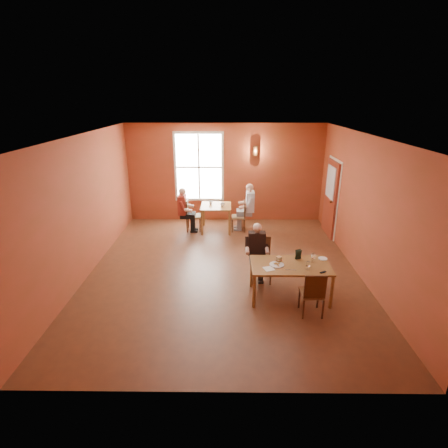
{
  "coord_description": "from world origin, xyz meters",
  "views": [
    {
      "loc": [
        0.08,
        -7.12,
        3.74
      ],
      "look_at": [
        0.0,
        0.2,
        1.05
      ],
      "focal_mm": 28.0,
      "sensor_mm": 36.0,
      "label": 1
    }
  ],
  "objects_px": {
    "chair_empty": "(312,292)",
    "diner_main": "(261,256)",
    "chair_diner_white": "(238,216)",
    "diner_white": "(239,209)",
    "main_table": "(289,281)",
    "chair_diner_main": "(261,260)",
    "second_table": "(216,218)",
    "chair_diner_maroon": "(194,215)",
    "diner_maroon": "(193,210)"
  },
  "relations": [
    {
      "from": "chair_empty",
      "to": "diner_main",
      "type": "bearing_deg",
      "value": 123.27
    },
    {
      "from": "chair_diner_white",
      "to": "diner_white",
      "type": "height_order",
      "value": "diner_white"
    },
    {
      "from": "diner_main",
      "to": "main_table",
      "type": "bearing_deg",
      "value": 128.88
    },
    {
      "from": "main_table",
      "to": "chair_diner_main",
      "type": "relative_size",
      "value": 1.6
    },
    {
      "from": "second_table",
      "to": "chair_diner_white",
      "type": "relative_size",
      "value": 0.98
    },
    {
      "from": "chair_diner_white",
      "to": "chair_empty",
      "type": "bearing_deg",
      "value": -164.02
    },
    {
      "from": "diner_main",
      "to": "chair_diner_maroon",
      "type": "distance_m",
      "value": 3.46
    },
    {
      "from": "second_table",
      "to": "chair_diner_white",
      "type": "height_order",
      "value": "chair_diner_white"
    },
    {
      "from": "diner_main",
      "to": "second_table",
      "type": "bearing_deg",
      "value": -70.83
    },
    {
      "from": "main_table",
      "to": "diner_white",
      "type": "xyz_separation_m",
      "value": [
        -0.87,
        3.63,
        0.32
      ]
    },
    {
      "from": "diner_white",
      "to": "chair_diner_white",
      "type": "bearing_deg",
      "value": 90.0
    },
    {
      "from": "diner_main",
      "to": "chair_diner_maroon",
      "type": "bearing_deg",
      "value": -60.61
    },
    {
      "from": "diner_white",
      "to": "diner_maroon",
      "type": "bearing_deg",
      "value": 90.0
    },
    {
      "from": "chair_diner_main",
      "to": "chair_diner_maroon",
      "type": "height_order",
      "value": "chair_diner_main"
    },
    {
      "from": "chair_empty",
      "to": "chair_diner_maroon",
      "type": "height_order",
      "value": "chair_diner_maroon"
    },
    {
      "from": "second_table",
      "to": "chair_diner_maroon",
      "type": "xyz_separation_m",
      "value": [
        -0.65,
        0.0,
        0.08
      ]
    },
    {
      "from": "diner_maroon",
      "to": "chair_diner_white",
      "type": "bearing_deg",
      "value": 90.0
    },
    {
      "from": "chair_diner_main",
      "to": "diner_white",
      "type": "bearing_deg",
      "value": -82.98
    },
    {
      "from": "chair_diner_white",
      "to": "diner_maroon",
      "type": "height_order",
      "value": "diner_maroon"
    },
    {
      "from": "main_table",
      "to": "chair_diner_white",
      "type": "distance_m",
      "value": 3.74
    },
    {
      "from": "diner_main",
      "to": "diner_maroon",
      "type": "relative_size",
      "value": 0.94
    },
    {
      "from": "second_table",
      "to": "main_table",
      "type": "bearing_deg",
      "value": -66.93
    },
    {
      "from": "diner_maroon",
      "to": "chair_empty",
      "type": "bearing_deg",
      "value": 31.13
    },
    {
      "from": "chair_diner_white",
      "to": "chair_diner_maroon",
      "type": "bearing_deg",
      "value": 90.0
    },
    {
      "from": "diner_white",
      "to": "chair_diner_maroon",
      "type": "height_order",
      "value": "diner_white"
    },
    {
      "from": "chair_diner_main",
      "to": "second_table",
      "type": "xyz_separation_m",
      "value": [
        -1.05,
        2.98,
        -0.09
      ]
    },
    {
      "from": "chair_diner_white",
      "to": "diner_white",
      "type": "bearing_deg",
      "value": -90.0
    },
    {
      "from": "main_table",
      "to": "chair_empty",
      "type": "xyz_separation_m",
      "value": [
        0.3,
        -0.56,
        0.08
      ]
    },
    {
      "from": "chair_diner_main",
      "to": "chair_diner_maroon",
      "type": "bearing_deg",
      "value": -60.36
    },
    {
      "from": "chair_diner_main",
      "to": "diner_main",
      "type": "bearing_deg",
      "value": 90.0
    },
    {
      "from": "second_table",
      "to": "diner_maroon",
      "type": "relative_size",
      "value": 0.69
    },
    {
      "from": "main_table",
      "to": "diner_maroon",
      "type": "distance_m",
      "value": 4.27
    },
    {
      "from": "diner_main",
      "to": "diner_maroon",
      "type": "distance_m",
      "value": 3.47
    },
    {
      "from": "diner_white",
      "to": "diner_main",
      "type": "bearing_deg",
      "value": -173.04
    },
    {
      "from": "chair_diner_white",
      "to": "diner_white",
      "type": "xyz_separation_m",
      "value": [
        0.03,
        0.0,
        0.23
      ]
    },
    {
      "from": "chair_diner_white",
      "to": "chair_diner_main",
      "type": "bearing_deg",
      "value": -172.41
    },
    {
      "from": "second_table",
      "to": "chair_diner_maroon",
      "type": "height_order",
      "value": "chair_diner_maroon"
    },
    {
      "from": "chair_diner_white",
      "to": "diner_white",
      "type": "relative_size",
      "value": 0.66
    },
    {
      "from": "chair_empty",
      "to": "chair_diner_maroon",
      "type": "bearing_deg",
      "value": 119.8
    },
    {
      "from": "chair_empty",
      "to": "chair_diner_white",
      "type": "relative_size",
      "value": 0.98
    },
    {
      "from": "main_table",
      "to": "diner_white",
      "type": "distance_m",
      "value": 3.75
    },
    {
      "from": "chair_empty",
      "to": "chair_diner_maroon",
      "type": "xyz_separation_m",
      "value": [
        -2.5,
        4.19,
        0.03
      ]
    },
    {
      "from": "diner_main",
      "to": "chair_empty",
      "type": "xyz_separation_m",
      "value": [
        0.8,
        -1.18,
        -0.16
      ]
    },
    {
      "from": "main_table",
      "to": "chair_empty",
      "type": "distance_m",
      "value": 0.64
    },
    {
      "from": "second_table",
      "to": "diner_white",
      "type": "distance_m",
      "value": 0.74
    },
    {
      "from": "chair_diner_main",
      "to": "diner_main",
      "type": "distance_m",
      "value": 0.12
    },
    {
      "from": "chair_diner_main",
      "to": "chair_diner_maroon",
      "type": "distance_m",
      "value": 3.43
    },
    {
      "from": "main_table",
      "to": "chair_empty",
      "type": "bearing_deg",
      "value": -61.47
    },
    {
      "from": "diner_main",
      "to": "chair_diner_maroon",
      "type": "relative_size",
      "value": 1.27
    },
    {
      "from": "main_table",
      "to": "chair_diner_main",
      "type": "height_order",
      "value": "chair_diner_main"
    }
  ]
}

